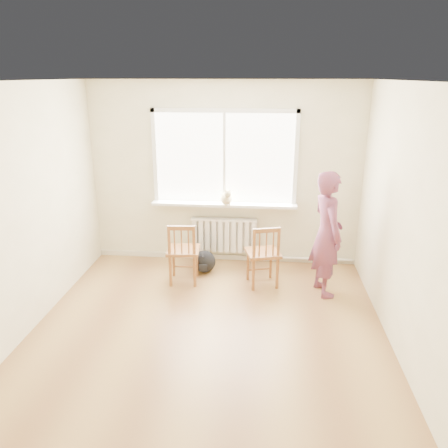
% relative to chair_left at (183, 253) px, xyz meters
% --- Properties ---
extents(floor, '(4.50, 4.50, 0.00)m').
position_rel_chair_left_xyz_m(floor, '(0.49, -1.37, -0.44)').
color(floor, '#A77D44').
rests_on(floor, ground).
extents(ceiling, '(4.50, 4.50, 0.00)m').
position_rel_chair_left_xyz_m(ceiling, '(0.49, -1.37, 2.26)').
color(ceiling, white).
rests_on(ceiling, back_wall).
extents(back_wall, '(4.00, 0.01, 2.70)m').
position_rel_chair_left_xyz_m(back_wall, '(0.49, 0.88, 0.91)').
color(back_wall, beige).
rests_on(back_wall, ground).
extents(window, '(2.12, 0.05, 1.42)m').
position_rel_chair_left_xyz_m(window, '(0.49, 0.85, 1.22)').
color(window, white).
rests_on(window, back_wall).
extents(windowsill, '(2.15, 0.22, 0.04)m').
position_rel_chair_left_xyz_m(windowsill, '(0.49, 0.77, 0.49)').
color(windowsill, white).
rests_on(windowsill, back_wall).
extents(radiator, '(1.00, 0.12, 0.55)m').
position_rel_chair_left_xyz_m(radiator, '(0.49, 0.79, -0.01)').
color(radiator, white).
rests_on(radiator, back_wall).
extents(heating_pipe, '(1.40, 0.04, 0.04)m').
position_rel_chair_left_xyz_m(heating_pipe, '(1.74, 0.82, -0.36)').
color(heating_pipe, silver).
rests_on(heating_pipe, back_wall).
extents(baseboard, '(4.00, 0.03, 0.08)m').
position_rel_chair_left_xyz_m(baseboard, '(0.49, 0.86, -0.40)').
color(baseboard, beige).
rests_on(baseboard, ground).
extents(chair_left, '(0.46, 0.44, 0.88)m').
position_rel_chair_left_xyz_m(chair_left, '(0.00, 0.00, 0.00)').
color(chair_left, brown).
rests_on(chair_left, floor).
extents(chair_right, '(0.53, 0.51, 0.88)m').
position_rel_chair_left_xyz_m(chair_right, '(1.10, 0.01, -0.00)').
color(chair_right, brown).
rests_on(chair_right, floor).
extents(person, '(0.54, 0.69, 1.64)m').
position_rel_chair_left_xyz_m(person, '(1.90, -0.10, 0.38)').
color(person, '#C34167').
rests_on(person, floor).
extents(cat, '(0.23, 0.39, 0.26)m').
position_rel_chair_left_xyz_m(cat, '(0.54, 0.68, 0.61)').
color(cat, beige).
rests_on(cat, windowsill).
extents(backpack, '(0.41, 0.36, 0.33)m').
position_rel_chair_left_xyz_m(backpack, '(0.24, 0.37, -0.28)').
color(backpack, black).
rests_on(backpack, floor).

